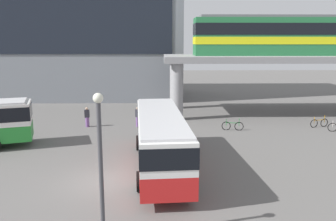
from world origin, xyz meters
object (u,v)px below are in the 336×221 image
bicycle_orange (319,123)px  bicycle_green (233,126)px  station_building (79,14)px  bus_main (160,135)px  pedestrian_walking_across (87,118)px  train (323,35)px  pedestrian_at_kerb (138,117)px

bicycle_orange → bicycle_green: (-7.64, -0.93, 0.00)m
bicycle_orange → bicycle_green: 7.70m
station_building → bus_main: (10.62, -27.48, -8.69)m
station_building → bicycle_green: 27.17m
bicycle_green → pedestrian_walking_across: size_ratio=1.04×
train → bicycle_orange: train is taller
station_building → train: bearing=-24.3°
bicycle_orange → bicycle_green: size_ratio=0.98×
pedestrian_at_kerb → bus_main: bearing=-78.8°
train → pedestrian_walking_across: train is taller
station_building → bicycle_orange: bearing=-36.6°
station_building → bicycle_orange: 31.86m
pedestrian_at_kerb → train: bearing=16.8°
pedestrian_at_kerb → pedestrian_walking_across: bearing=-179.5°
station_building → bicycle_green: size_ratio=14.90×
bicycle_orange → pedestrian_at_kerb: (-15.57, 0.51, 0.44)m
station_building → bicycle_green: (16.56, -18.90, -10.32)m
pedestrian_walking_across → bus_main: bearing=-57.7°
bicycle_orange → station_building: bearing=143.4°
pedestrian_at_kerb → station_building: bearing=116.3°
bicycle_orange → pedestrian_walking_across: 19.91m
bicycle_green → bicycle_orange: bearing=6.9°
pedestrian_walking_across → station_building: bearing=103.8°
bus_main → bicycle_orange: bus_main is taller
bus_main → pedestrian_at_kerb: 10.28m
train → station_building: bearing=155.7°
pedestrian_at_kerb → pedestrian_walking_across: (-4.33, -0.04, -0.00)m
bicycle_green → pedestrian_walking_across: bearing=173.5°
train → bicycle_green: size_ratio=14.31×
pedestrian_at_kerb → pedestrian_walking_across: pedestrian_at_kerb is taller
train → bus_main: bearing=-136.0°
bus_main → bicycle_green: 10.57m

